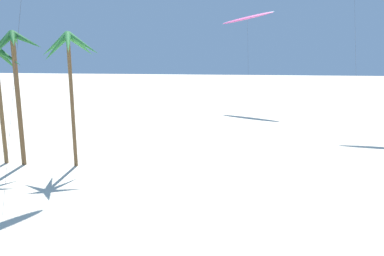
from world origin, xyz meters
TOP-DOWN VIEW (x-y plane):
  - palm_tree_1 at (-12.45, 31.16)m, footprint 5.00×5.06m
  - palm_tree_2 at (-16.92, 30.93)m, footprint 4.44×4.43m
  - flying_kite_4 at (1.79, 63.01)m, footprint 8.52×10.93m

SIDE VIEW (x-z plane):
  - palm_tree_2 at x=-16.92m, z-range 3.58..14.51m
  - palm_tree_1 at x=-12.45m, z-range 3.74..14.57m
  - flying_kite_4 at x=1.79m, z-range 6.55..21.88m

